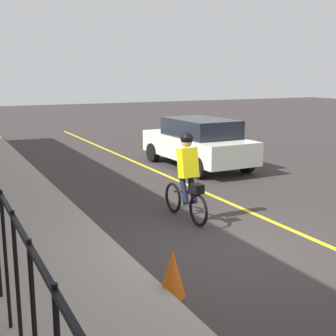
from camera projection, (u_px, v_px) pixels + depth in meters
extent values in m
plane|color=#342F2E|center=(235.00, 251.00, 7.81)|extent=(80.00, 80.00, 0.00)
cube|color=yellow|center=(306.00, 236.00, 8.51)|extent=(36.00, 0.12, 0.01)
cube|color=gray|center=(30.00, 288.00, 6.30)|extent=(40.00, 3.20, 0.15)
cylinder|color=black|center=(35.00, 336.00, 3.57)|extent=(0.04, 0.04, 1.60)
cylinder|color=black|center=(18.00, 292.00, 4.30)|extent=(0.04, 0.04, 1.60)
cylinder|color=black|center=(6.00, 261.00, 5.02)|extent=(0.04, 0.04, 1.60)
torus|color=black|center=(173.00, 197.00, 9.96)|extent=(0.66, 0.07, 0.66)
torus|color=black|center=(198.00, 210.00, 9.05)|extent=(0.66, 0.07, 0.66)
cube|color=black|center=(185.00, 192.00, 9.45)|extent=(0.93, 0.06, 0.24)
cylinder|color=black|center=(189.00, 186.00, 9.29)|extent=(0.03, 0.03, 0.35)
cube|color=yellow|center=(188.00, 163.00, 9.24)|extent=(0.35, 0.37, 0.63)
sphere|color=tan|center=(187.00, 142.00, 9.20)|extent=(0.22, 0.22, 0.22)
sphere|color=black|center=(187.00, 138.00, 9.18)|extent=(0.26, 0.26, 0.26)
cylinder|color=#191E38|center=(184.00, 189.00, 9.28)|extent=(0.34, 0.13, 0.65)
cylinder|color=#191E38|center=(192.00, 188.00, 9.37)|extent=(0.34, 0.13, 0.65)
cube|color=black|center=(197.00, 189.00, 9.00)|extent=(0.24, 0.20, 0.18)
cube|color=white|center=(197.00, 146.00, 14.80)|extent=(4.45, 1.92, 0.70)
cube|color=#1E232D|center=(201.00, 128.00, 14.50)|extent=(2.51, 1.65, 0.56)
cylinder|color=black|center=(153.00, 152.00, 15.77)|extent=(0.65, 0.24, 0.64)
cylinder|color=black|center=(195.00, 149.00, 16.56)|extent=(0.65, 0.24, 0.64)
cylinder|color=black|center=(199.00, 168.00, 13.19)|extent=(0.65, 0.24, 0.64)
cylinder|color=black|center=(246.00, 162.00, 13.97)|extent=(0.65, 0.24, 0.64)
cone|color=orange|center=(172.00, 273.00, 6.17)|extent=(0.36, 0.36, 0.66)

